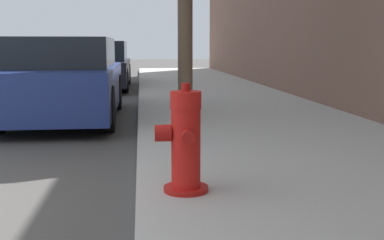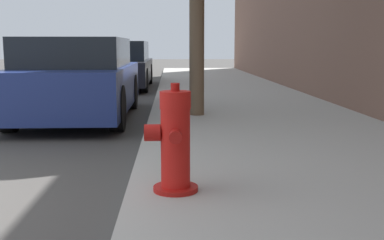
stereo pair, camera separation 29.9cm
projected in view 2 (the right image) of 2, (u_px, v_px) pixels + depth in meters
sidewalk_slab at (361, 208)px, 3.42m from camera, size 3.38×40.00×0.14m
fire_hydrant at (174, 143)px, 3.55m from camera, size 0.40×0.42×0.81m
parked_car_near at (78, 80)px, 7.94m from camera, size 1.73×3.98×1.34m
parked_car_mid at (119, 66)px, 13.78m from camera, size 1.76×4.49×1.33m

